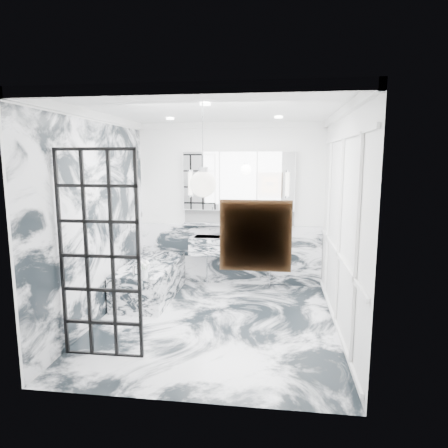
# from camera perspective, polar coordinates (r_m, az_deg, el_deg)

# --- Properties ---
(floor) EXTENTS (3.60, 3.60, 0.00)m
(floor) POSITION_cam_1_polar(r_m,az_deg,el_deg) (5.56, -1.35, -13.92)
(floor) COLOR white
(floor) RESTS_ON ground
(ceiling) EXTENTS (3.60, 3.60, 0.00)m
(ceiling) POSITION_cam_1_polar(r_m,az_deg,el_deg) (5.15, -1.47, 16.08)
(ceiling) COLOR white
(ceiling) RESTS_ON wall_back
(wall_back) EXTENTS (3.60, 0.00, 3.60)m
(wall_back) POSITION_cam_1_polar(r_m,az_deg,el_deg) (6.94, 0.90, 2.73)
(wall_back) COLOR white
(wall_back) RESTS_ON floor
(wall_front) EXTENTS (3.60, 0.00, 3.60)m
(wall_front) POSITION_cam_1_polar(r_m,az_deg,el_deg) (3.44, -6.06, -4.04)
(wall_front) COLOR white
(wall_front) RESTS_ON floor
(wall_left) EXTENTS (0.00, 3.60, 3.60)m
(wall_left) POSITION_cam_1_polar(r_m,az_deg,el_deg) (5.64, -17.67, 0.79)
(wall_left) COLOR white
(wall_left) RESTS_ON floor
(wall_right) EXTENTS (0.00, 3.60, 3.60)m
(wall_right) POSITION_cam_1_polar(r_m,az_deg,el_deg) (5.17, 16.38, 0.12)
(wall_right) COLOR white
(wall_right) RESTS_ON floor
(marble_clad_back) EXTENTS (3.18, 0.05, 1.05)m
(marble_clad_back) POSITION_cam_1_polar(r_m,az_deg,el_deg) (7.07, 0.86, -4.35)
(marble_clad_back) COLOR white
(marble_clad_back) RESTS_ON floor
(marble_clad_left) EXTENTS (0.02, 3.56, 2.68)m
(marble_clad_left) POSITION_cam_1_polar(r_m,az_deg,el_deg) (5.65, -17.50, 0.19)
(marble_clad_left) COLOR white
(marble_clad_left) RESTS_ON floor
(panel_molding) EXTENTS (0.03, 3.40, 2.30)m
(panel_molding) POSITION_cam_1_polar(r_m,az_deg,el_deg) (5.19, 16.11, -0.97)
(panel_molding) COLOR white
(panel_molding) RESTS_ON floor
(soap_bottle_a) EXTENTS (0.08, 0.08, 0.19)m
(soap_bottle_a) POSITION_cam_1_polar(r_m,az_deg,el_deg) (6.83, 7.05, 0.75)
(soap_bottle_a) COLOR #8C5919
(soap_bottle_a) RESTS_ON ledge
(soap_bottle_b) EXTENTS (0.10, 0.10, 0.16)m
(soap_bottle_b) POSITION_cam_1_polar(r_m,az_deg,el_deg) (6.84, 5.74, 0.66)
(soap_bottle_b) COLOR #4C4C51
(soap_bottle_b) RESTS_ON ledge
(soap_bottle_c) EXTENTS (0.15, 0.15, 0.16)m
(soap_bottle_c) POSITION_cam_1_polar(r_m,az_deg,el_deg) (6.84, 8.53, 0.58)
(soap_bottle_c) COLOR silver
(soap_bottle_c) RESTS_ON ledge
(face_pot) EXTENTS (0.14, 0.14, 0.14)m
(face_pot) POSITION_cam_1_polar(r_m,az_deg,el_deg) (6.89, 0.16, 0.72)
(face_pot) COLOR white
(face_pot) RESTS_ON ledge
(amber_bottle) EXTENTS (0.04, 0.04, 0.10)m
(amber_bottle) POSITION_cam_1_polar(r_m,az_deg,el_deg) (6.86, 3.55, 0.44)
(amber_bottle) COLOR #8C5919
(amber_bottle) RESTS_ON ledge
(flower_vase) EXTENTS (0.08, 0.08, 0.12)m
(flower_vase) POSITION_cam_1_polar(r_m,az_deg,el_deg) (5.71, -11.24, -6.96)
(flower_vase) COLOR silver
(flower_vase) RESTS_ON bathtub
(crittall_door) EXTENTS (0.88, 0.05, 2.29)m
(crittall_door) POSITION_cam_1_polar(r_m,az_deg,el_deg) (4.55, -17.37, -4.41)
(crittall_door) COLOR black
(crittall_door) RESTS_ON floor
(artwork) EXTENTS (0.50, 0.05, 0.50)m
(artwork) POSITION_cam_1_polar(r_m,az_deg,el_deg) (3.36, 4.53, -1.67)
(artwork) COLOR orange
(artwork) RESTS_ON wall_front
(pendant_light) EXTENTS (0.26, 0.26, 0.26)m
(pendant_light) POSITION_cam_1_polar(r_m,az_deg,el_deg) (4.00, -3.00, 5.71)
(pendant_light) COLOR white
(pendant_light) RESTS_ON ceiling
(trough_sink) EXTENTS (1.60, 0.45, 0.30)m
(trough_sink) POSITION_cam_1_polar(r_m,az_deg,el_deg) (6.79, 1.90, -3.14)
(trough_sink) COLOR silver
(trough_sink) RESTS_ON wall_back
(ledge) EXTENTS (1.90, 0.14, 0.04)m
(ledge) POSITION_cam_1_polar(r_m,az_deg,el_deg) (6.89, 2.05, -0.09)
(ledge) COLOR silver
(ledge) RESTS_ON wall_back
(subway_tile) EXTENTS (1.90, 0.03, 0.23)m
(subway_tile) POSITION_cam_1_polar(r_m,az_deg,el_deg) (6.93, 2.11, 1.10)
(subway_tile) COLOR white
(subway_tile) RESTS_ON wall_back
(mirror_cabinet) EXTENTS (1.90, 0.16, 1.00)m
(mirror_cabinet) POSITION_cam_1_polar(r_m,az_deg,el_deg) (6.82, 2.09, 6.15)
(mirror_cabinet) COLOR white
(mirror_cabinet) RESTS_ON wall_back
(sconce_left) EXTENTS (0.07, 0.07, 0.40)m
(sconce_left) POSITION_cam_1_polar(r_m,az_deg,el_deg) (6.85, -4.86, 5.81)
(sconce_left) COLOR white
(sconce_left) RESTS_ON mirror_cabinet
(sconce_right) EXTENTS (0.07, 0.07, 0.40)m
(sconce_right) POSITION_cam_1_polar(r_m,az_deg,el_deg) (6.70, 9.05, 5.65)
(sconce_right) COLOR white
(sconce_right) RESTS_ON mirror_cabinet
(bathtub) EXTENTS (0.75, 1.65, 0.55)m
(bathtub) POSITION_cam_1_polar(r_m,az_deg,el_deg) (6.55, -10.43, -7.89)
(bathtub) COLOR silver
(bathtub) RESTS_ON floor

